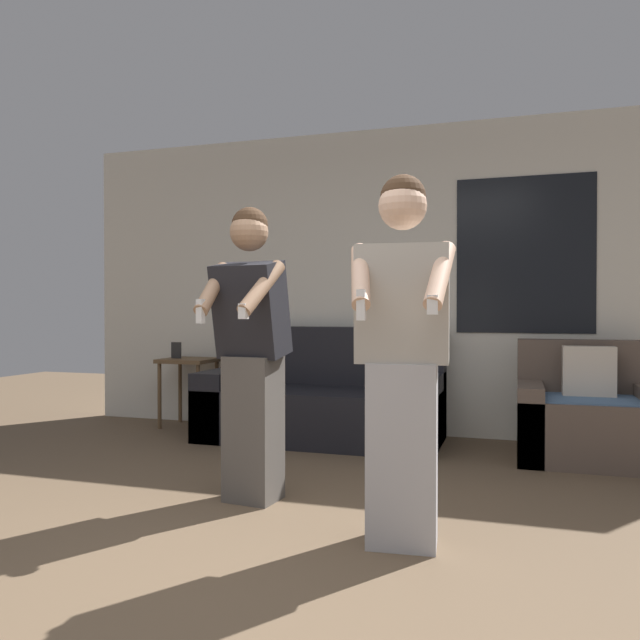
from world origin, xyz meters
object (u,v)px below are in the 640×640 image
at_px(couch, 323,402).
at_px(side_table, 188,370).
at_px(armchair, 589,417).
at_px(person_right, 402,356).
at_px(person_left, 251,350).

relative_size(couch, side_table, 2.51).
distance_m(couch, armchair, 2.07).
bearing_deg(person_right, person_left, 156.66).
bearing_deg(couch, person_left, -85.93).
bearing_deg(side_table, couch, -7.61).
xyz_separation_m(side_table, person_right, (2.44, -2.34, 0.34)).
relative_size(couch, person_left, 1.19).
distance_m(couch, person_left, 1.84).
xyz_separation_m(armchair, person_left, (-1.94, -1.65, 0.55)).
relative_size(couch, armchair, 1.99).
bearing_deg(person_left, side_table, 127.76).
height_order(armchair, person_left, person_left).
distance_m(armchair, person_right, 2.35).
height_order(person_left, person_right, person_right).
bearing_deg(armchair, couch, 177.00).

